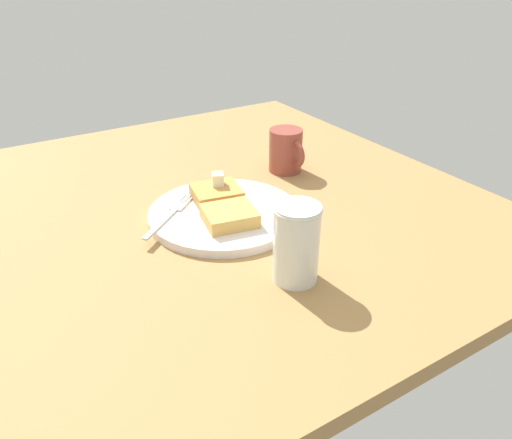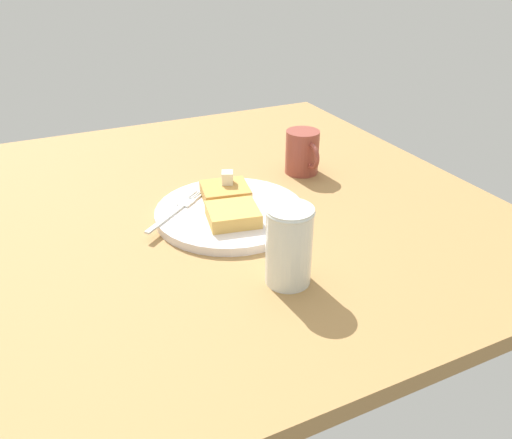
{
  "view_description": "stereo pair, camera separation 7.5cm",
  "coord_description": "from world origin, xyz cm",
  "px_view_note": "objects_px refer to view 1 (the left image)",
  "views": [
    {
      "loc": [
        72.75,
        -33.28,
        43.61
      ],
      "look_at": [
        17.0,
        1.21,
        7.18
      ],
      "focal_mm": 35.0,
      "sensor_mm": 36.0,
      "label": 1
    },
    {
      "loc": [
        76.32,
        -26.69,
        43.61
      ],
      "look_at": [
        17.0,
        1.21,
        7.18
      ],
      "focal_mm": 35.0,
      "sensor_mm": 36.0,
      "label": 2
    }
  ],
  "objects_px": {
    "fork": "(172,213)",
    "syrup_jar": "(296,246)",
    "plate": "(224,213)",
    "coffee_mug": "(286,151)"
  },
  "relations": [
    {
      "from": "plate",
      "to": "fork",
      "type": "xyz_separation_m",
      "value": [
        -0.03,
        -0.08,
        0.01
      ]
    },
    {
      "from": "plate",
      "to": "coffee_mug",
      "type": "distance_m",
      "value": 0.23
    },
    {
      "from": "plate",
      "to": "coffee_mug",
      "type": "bearing_deg",
      "value": 118.5
    },
    {
      "from": "fork",
      "to": "syrup_jar",
      "type": "bearing_deg",
      "value": 18.48
    },
    {
      "from": "fork",
      "to": "syrup_jar",
      "type": "distance_m",
      "value": 0.26
    },
    {
      "from": "fork",
      "to": "coffee_mug",
      "type": "relative_size",
      "value": 1.39
    },
    {
      "from": "fork",
      "to": "syrup_jar",
      "type": "xyz_separation_m",
      "value": [
        0.24,
        0.08,
        0.04
      ]
    },
    {
      "from": "coffee_mug",
      "to": "syrup_jar",
      "type": "bearing_deg",
      "value": -32.76
    },
    {
      "from": "plate",
      "to": "fork",
      "type": "bearing_deg",
      "value": -113.26
    },
    {
      "from": "syrup_jar",
      "to": "fork",
      "type": "bearing_deg",
      "value": -161.52
    }
  ]
}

